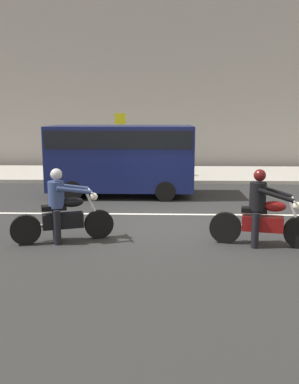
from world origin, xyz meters
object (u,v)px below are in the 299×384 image
pedestrian_bystander (166,151)px  street_sign_post (121,138)px  motorcycle_with_rider_denim_blue (62,212)px  motorcycle_with_rider_black_leather (262,215)px  parked_van_navy (121,156)px

pedestrian_bystander → street_sign_post: bearing=-171.8°
motorcycle_with_rider_denim_blue → pedestrian_bystander: pedestrian_bystander is taller
motorcycle_with_rider_black_leather → pedestrian_bystander: (-1.92, 8.82, 0.50)m
street_sign_post → pedestrian_bystander: bearing=8.2°
street_sign_post → motorcycle_with_rider_denim_blue: bearing=-93.1°
motorcycle_with_rider_denim_blue → motorcycle_with_rider_black_leather: 4.24m
street_sign_post → pedestrian_bystander: (1.86, 0.27, -0.55)m
motorcycle_with_rider_denim_blue → motorcycle_with_rider_black_leather: bearing=-2.1°
street_sign_post → pedestrian_bystander: 1.96m
motorcycle_with_rider_denim_blue → pedestrian_bystander: size_ratio=1.22×
motorcycle_with_rider_denim_blue → motorcycle_with_rider_black_leather: size_ratio=0.98×
parked_van_navy → pedestrian_bystander: parked_van_navy is taller
motorcycle_with_rider_black_leather → street_sign_post: 9.41m
motorcycle_with_rider_black_leather → motorcycle_with_rider_denim_blue: bearing=177.9°
motorcycle_with_rider_denim_blue → parked_van_navy: 5.19m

